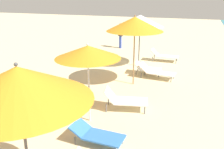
{
  "coord_description": "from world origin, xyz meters",
  "views": [
    {
      "loc": [
        2.01,
        3.24,
        3.7
      ],
      "look_at": [
        -0.25,
        9.87,
        1.37
      ],
      "focal_mm": 40.55,
      "sensor_mm": 36.0,
      "label": 1
    }
  ],
  "objects": [
    {
      "name": "umbrella_fifth",
      "position": [
        -0.35,
        12.85,
        2.47
      ],
      "size": [
        2.22,
        2.22,
        2.81
      ],
      "color": "olive",
      "rests_on": "ground"
    },
    {
      "name": "lounger_farthest_inland",
      "position": [
        -0.07,
        14.37,
        0.28
      ],
      "size": [
        1.26,
        0.79,
        0.58
      ],
      "rotation": [
        0.0,
        0.0,
        0.09
      ],
      "color": "white",
      "rests_on": "ground"
    },
    {
      "name": "lounger_fourth_inland",
      "position": [
        -0.15,
        8.36,
        0.26
      ],
      "size": [
        1.39,
        0.66,
        0.49
      ],
      "rotation": [
        0.0,
        0.0,
        -0.06
      ],
      "color": "blue",
      "rests_on": "ground"
    },
    {
      "name": "lounger_fifth_shoreside",
      "position": [
        0.43,
        13.9,
        0.31
      ],
      "size": [
        1.63,
        0.77,
        0.61
      ],
      "rotation": [
        0.0,
        0.0,
        -0.1
      ],
      "color": "white",
      "rests_on": "ground"
    },
    {
      "name": "umbrella_farthest",
      "position": [
        -0.76,
        15.58,
        2.28
      ],
      "size": [
        2.36,
        2.36,
        2.63
      ],
      "color": "#4C4C51",
      "rests_on": "ground"
    },
    {
      "name": "umbrella_fourth",
      "position": [
        -0.8,
        9.41,
        2.1
      ],
      "size": [
        1.83,
        1.83,
        2.34
      ],
      "color": "silver",
      "rests_on": "ground"
    },
    {
      "name": "person_walking_near",
      "position": [
        -2.89,
        19.32,
        1.01
      ],
      "size": [
        0.4,
        0.42,
        1.66
      ],
      "rotation": [
        0.0,
        0.0,
        0.67
      ],
      "color": "#334CB2",
      "rests_on": "ground"
    },
    {
      "name": "lounger_farthest_shoreside",
      "position": [
        0.36,
        16.87,
        0.33
      ],
      "size": [
        1.49,
        0.62,
        0.65
      ],
      "rotation": [
        0.0,
        0.0,
        -0.01
      ],
      "color": "white",
      "rests_on": "ground"
    },
    {
      "name": "lounger_fourth_shoreside",
      "position": [
        -0.03,
        10.49,
        0.34
      ],
      "size": [
        1.5,
        0.95,
        0.69
      ],
      "rotation": [
        0.0,
        0.0,
        0.22
      ],
      "color": "white",
      "rests_on": "ground"
    },
    {
      "name": "umbrella_third",
      "position": [
        -0.45,
        6.12,
        2.38
      ],
      "size": [
        2.26,
        2.26,
        2.71
      ],
      "color": "#4C4C51",
      "rests_on": "ground"
    }
  ]
}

